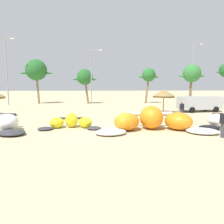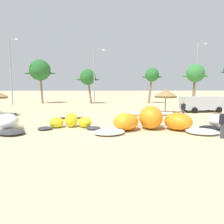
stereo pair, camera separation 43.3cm
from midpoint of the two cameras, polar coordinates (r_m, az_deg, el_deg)
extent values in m
plane|color=#C6B284|center=(15.11, 0.79, -4.70)|extent=(260.00, 260.00, 0.00)
ellipsoid|color=white|center=(16.33, -25.91, -2.43)|extent=(2.16, 2.39, 1.18)
ellipsoid|color=#333338|center=(14.88, -25.01, -4.92)|extent=(2.47, 2.34, 0.32)
ellipsoid|color=#333338|center=(15.58, -16.96, -4.24)|extent=(1.32, 1.25, 0.21)
ellipsoid|color=yellow|center=(16.04, -14.05, -2.78)|extent=(1.39, 1.42, 0.80)
ellipsoid|color=yellow|center=(16.09, -10.23, -2.15)|extent=(0.95, 1.07, 1.07)
ellipsoid|color=yellow|center=(15.74, -6.58, -2.80)|extent=(1.39, 1.42, 0.80)
ellipsoid|color=#333338|center=(15.07, -4.24, -4.33)|extent=(1.33, 1.26, 0.21)
cylinder|color=#333338|center=(16.44, -10.05, -1.62)|extent=(2.01, 0.19, 0.18)
cube|color=#333338|center=(15.98, -10.28, -2.21)|extent=(0.73, 0.39, 0.04)
ellipsoid|color=white|center=(13.49, 0.17, -5.40)|extent=(2.47, 2.23, 0.33)
ellipsoid|color=orange|center=(14.67, 4.64, -2.62)|extent=(2.55, 2.63, 1.23)
ellipsoid|color=orange|center=(15.38, 11.27, -1.47)|extent=(1.70, 2.08, 1.67)
ellipsoid|color=orange|center=(15.47, 18.26, -2.45)|extent=(2.52, 2.62, 1.23)
ellipsoid|color=white|center=(14.89, 24.01, -4.83)|extent=(2.51, 2.29, 0.33)
cylinder|color=white|center=(16.05, 10.74, -0.53)|extent=(3.52, 0.39, 0.32)
cube|color=white|center=(15.18, 11.44, -1.59)|extent=(1.29, 0.76, 0.04)
ellipsoid|color=black|center=(16.53, 25.73, -3.90)|extent=(1.80, 1.68, 0.27)
ellipsoid|color=white|center=(17.75, 27.40, -2.09)|extent=(2.00, 2.02, 1.00)
cylinder|color=brown|center=(25.02, 14.77, 1.99)|extent=(0.10, 0.10, 1.96)
cone|color=olive|center=(24.94, 14.87, 5.08)|extent=(2.58, 2.58, 0.74)
cylinder|color=olive|center=(24.96, 14.84, 4.00)|extent=(2.46, 2.46, 0.20)
cube|color=#B2B7BC|center=(27.44, 23.68, 2.29)|extent=(5.16, 2.60, 1.50)
cube|color=black|center=(26.71, 21.23, 2.86)|extent=(1.46, 2.14, 0.56)
cylinder|color=black|center=(25.83, 21.93, 0.44)|extent=(0.70, 0.31, 0.68)
cylinder|color=black|center=(27.61, 19.76, 0.93)|extent=(0.70, 0.31, 0.68)
cylinder|color=black|center=(27.52, 27.45, 0.54)|extent=(0.70, 0.31, 0.68)
cylinder|color=black|center=(29.20, 25.07, 0.99)|extent=(0.70, 0.31, 0.68)
cylinder|color=#383842|center=(21.06, 19.28, -0.59)|extent=(0.24, 0.24, 0.85)
cube|color=black|center=(20.98, 19.36, 1.32)|extent=(0.36, 0.22, 0.56)
sphere|color=#9E7051|center=(20.95, 19.40, 2.38)|extent=(0.20, 0.20, 0.20)
cylinder|color=#383842|center=(14.16, 28.55, -4.61)|extent=(0.24, 0.24, 0.85)
cube|color=black|center=(14.04, 28.72, -1.78)|extent=(0.36, 0.22, 0.56)
sphere|color=beige|center=(13.99, 28.81, -0.21)|extent=(0.20, 0.20, 0.20)
cylinder|color=#7F6647|center=(39.51, -18.35, 6.48)|extent=(0.62, 0.36, 5.90)
sphere|color=#236028|center=(39.64, -18.70, 10.73)|extent=(3.67, 3.67, 3.67)
ellipsoid|color=#236028|center=(40.04, -20.72, 9.82)|extent=(2.57, 0.50, 0.36)
ellipsoid|color=#236028|center=(39.23, -16.58, 10.04)|extent=(2.57, 0.50, 0.36)
cylinder|color=#7F6647|center=(37.61, -5.80, 5.86)|extent=(0.91, 0.36, 4.68)
sphere|color=#236028|center=(37.65, -6.26, 9.41)|extent=(2.77, 2.77, 2.77)
ellipsoid|color=#236028|center=(37.72, -7.96, 8.75)|extent=(1.94, 0.50, 0.36)
ellipsoid|color=#236028|center=(37.58, -4.55, 8.80)|extent=(1.94, 0.50, 0.36)
cylinder|color=#7F6647|center=(38.69, 10.69, 6.13)|extent=(0.85, 0.36, 5.12)
sphere|color=#286B2D|center=(38.79, 11.14, 9.90)|extent=(2.47, 2.47, 2.47)
ellipsoid|color=#286B2D|center=(38.56, 9.68, 9.40)|extent=(1.73, 0.50, 0.36)
ellipsoid|color=#286B2D|center=(39.02, 12.56, 9.30)|extent=(1.73, 0.50, 0.36)
cylinder|color=brown|center=(36.34, 21.68, 5.72)|extent=(0.60, 0.36, 5.13)
sphere|color=#337A38|center=(36.44, 22.04, 9.73)|extent=(2.87, 2.87, 2.87)
ellipsoid|color=#337A38|center=(35.97, 20.32, 9.17)|extent=(2.01, 0.50, 0.36)
ellipsoid|color=#337A38|center=(36.90, 23.65, 8.95)|extent=(2.01, 0.50, 0.36)
cylinder|color=gray|center=(38.08, -25.47, 9.73)|extent=(0.18, 0.18, 10.63)
cylinder|color=gray|center=(38.51, -25.08, 17.48)|extent=(1.14, 0.10, 0.10)
ellipsoid|color=silver|center=(38.31, -24.25, 17.58)|extent=(0.56, 0.24, 0.20)
cylinder|color=gray|center=(35.65, -4.51, 9.42)|extent=(0.18, 0.18, 9.16)
cylinder|color=gray|center=(36.09, -3.29, 16.48)|extent=(1.56, 0.10, 0.10)
ellipsoid|color=silver|center=(36.09, -1.99, 16.49)|extent=(0.56, 0.24, 0.20)
cylinder|color=gray|center=(42.02, 22.25, 9.70)|extent=(0.18, 0.18, 10.82)
cylinder|color=gray|center=(42.93, 23.48, 16.65)|extent=(1.41, 0.10, 0.10)
ellipsoid|color=silver|center=(43.23, 24.36, 16.54)|extent=(0.56, 0.24, 0.20)
camera|label=1|loc=(0.22, -89.27, 0.09)|focal=33.66mm
camera|label=2|loc=(0.22, 90.73, -0.09)|focal=33.66mm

